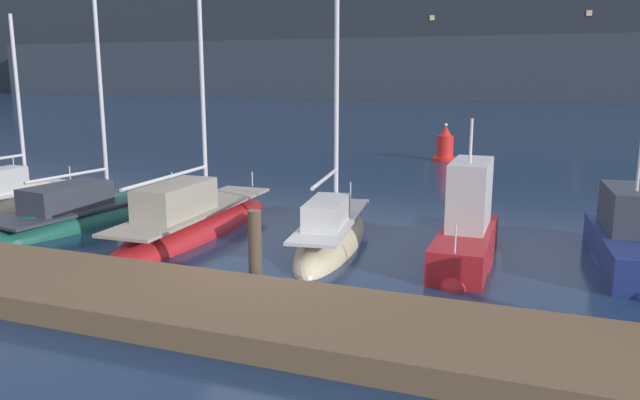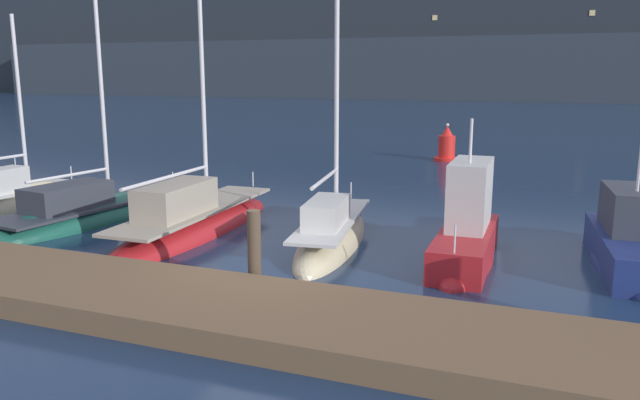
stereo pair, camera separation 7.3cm
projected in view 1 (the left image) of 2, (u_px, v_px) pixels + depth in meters
name	position (u px, v px, depth m)	size (l,w,h in m)	color
ground_plane	(268.00, 282.00, 13.46)	(400.00, 400.00, 0.00)	#192D4C
dock	(215.00, 308.00, 11.39)	(37.95, 2.80, 0.45)	brown
mooring_pile_2	(255.00, 251.00, 12.77)	(0.28, 0.28, 1.71)	#4C3D2D
sailboat_berth_2	(17.00, 204.00, 20.83)	(1.41, 5.27, 7.08)	beige
sailboat_berth_3	(92.00, 217.00, 19.02)	(3.11, 7.93, 9.74)	#195647
sailboat_berth_4	(194.00, 225.00, 17.60)	(2.04, 8.17, 11.89)	red
sailboat_berth_5	(332.00, 238.00, 16.40)	(2.33, 6.31, 9.50)	beige
motorboat_berth_6	(466.00, 243.00, 14.91)	(1.38, 4.65, 4.02)	red
motorboat_berth_7	(630.00, 253.00, 14.47)	(2.09, 5.04, 3.85)	navy
channel_buoy	(445.00, 147.00, 31.71)	(1.26, 1.26, 1.90)	red
hillside_backdrop	(502.00, 41.00, 104.60)	(240.00, 23.00, 20.57)	#232B33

